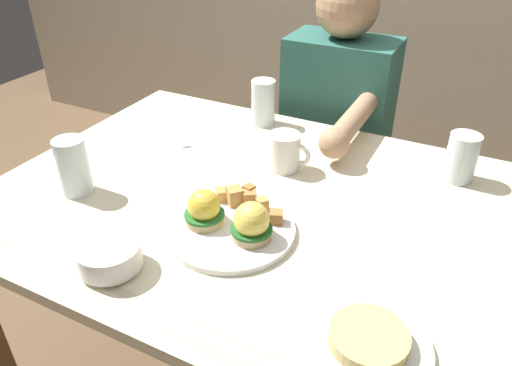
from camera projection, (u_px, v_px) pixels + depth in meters
dining_table at (253, 233)px, 1.19m from camera, size 1.20×0.90×0.74m
eggs_benedict_plate at (231, 221)px, 1.00m from camera, size 0.27×0.27×0.09m
fruit_bowl at (109, 256)px, 0.91m from camera, size 0.12×0.12×0.05m
coffee_mug at (285, 151)px, 1.21m from camera, size 0.11×0.08×0.09m
fork at (181, 137)px, 1.39m from camera, size 0.13×0.12×0.00m
water_glass_near at (74, 170)px, 1.12m from camera, size 0.07×0.07×0.14m
water_glass_far at (263, 105)px, 1.44m from camera, size 0.07×0.07×0.13m
water_glass_extra at (461, 160)px, 1.17m from camera, size 0.07×0.07×0.12m
side_plate at (368, 343)px, 0.76m from camera, size 0.20×0.20×0.04m
diner_person at (334, 130)px, 1.63m from camera, size 0.34×0.54×1.14m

